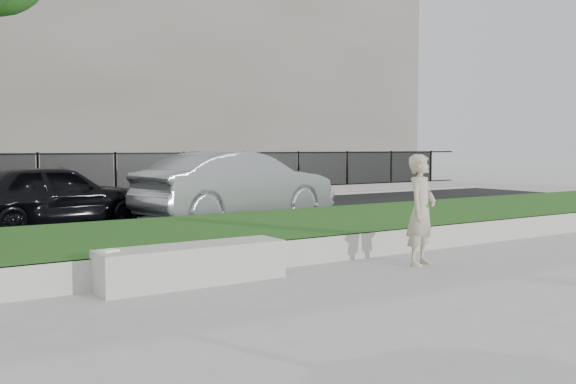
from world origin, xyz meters
TOP-DOWN VIEW (x-y plane):
  - ground at (0.00, 0.00)m, footprint 90.00×90.00m
  - grass_bank at (0.00, 3.00)m, footprint 34.00×4.00m
  - grass_kerb at (0.00, 1.04)m, footprint 34.00×0.08m
  - street at (0.00, 8.50)m, footprint 34.00×7.00m
  - far_pavement at (0.00, 13.00)m, footprint 34.00×3.00m
  - iron_fence at (0.00, 12.00)m, footprint 32.00×0.30m
  - building_facade at (0.00, 20.00)m, footprint 34.00×10.00m
  - stone_bench at (-1.15, 0.77)m, footprint 2.46×0.62m
  - man at (2.24, 0.09)m, footprint 0.71×0.59m
  - book at (-2.22, 0.84)m, footprint 0.25×0.22m
  - car_dark at (-1.23, 7.59)m, footprint 4.23×2.10m
  - car_silver at (2.69, 6.52)m, footprint 5.13×2.51m

SIDE VIEW (x-z plane):
  - ground at x=0.00m, z-range 0.00..0.00m
  - street at x=0.00m, z-range 0.00..0.04m
  - far_pavement at x=0.00m, z-range 0.00..0.12m
  - grass_bank at x=0.00m, z-range 0.00..0.40m
  - grass_kerb at x=0.00m, z-range 0.00..0.40m
  - stone_bench at x=-1.15m, z-range 0.00..0.50m
  - book at x=-2.22m, z-range 0.50..0.53m
  - iron_fence at x=0.00m, z-range -0.21..1.29m
  - car_dark at x=-1.23m, z-range 0.04..1.42m
  - man at x=2.24m, z-range 0.00..1.65m
  - car_silver at x=2.69m, z-range 0.04..1.66m
  - building_facade at x=0.00m, z-range 0.00..10.00m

